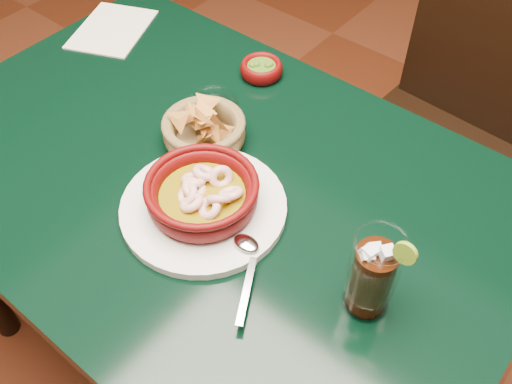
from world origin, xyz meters
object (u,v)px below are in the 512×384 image
Objects in this scene: dining_table at (208,206)px; cola_drink at (372,275)px; shrimp_plate at (203,198)px; chip_basket at (204,131)px; dining_chair at (440,127)px.

cola_drink reaches higher than dining_table.
shrimp_plate is 1.82× the size of chip_basket.
shrimp_plate is (-0.14, -0.78, 0.30)m from dining_chair.
dining_chair is 4.86× the size of cola_drink.
dining_chair is at bearing 74.31° from dining_table.
cola_drink is (0.38, -0.05, 0.18)m from dining_table.
shrimp_plate is at bearing -176.43° from cola_drink.
dining_table is 0.15m from chip_basket.
cola_drink is (0.19, -0.76, 0.34)m from dining_chair.
dining_table is 3.38× the size of shrimp_plate.
dining_table is at bearing 172.45° from cola_drink.
dining_chair is at bearing 68.51° from chip_basket.
cola_drink is at bearing -7.55° from dining_table.
cola_drink reaches higher than shrimp_plate.
dining_table is at bearing -47.37° from chip_basket.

